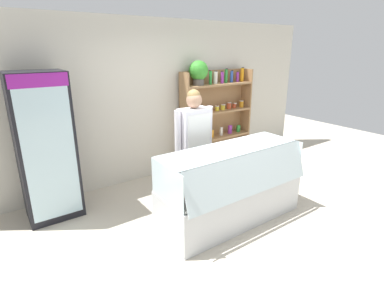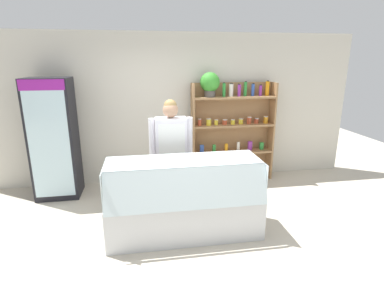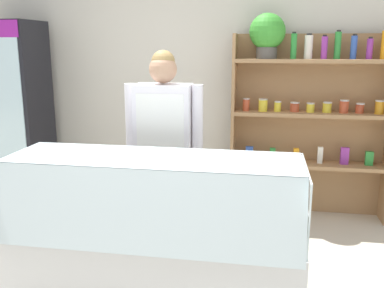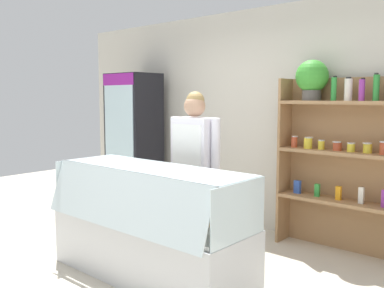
{
  "view_description": "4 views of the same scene",
  "coord_description": "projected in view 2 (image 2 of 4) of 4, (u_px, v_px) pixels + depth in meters",
  "views": [
    {
      "loc": [
        -2.6,
        -2.52,
        2.23
      ],
      "look_at": [
        -0.41,
        0.59,
        1.0
      ],
      "focal_mm": 28.0,
      "sensor_mm": 36.0,
      "label": 1
    },
    {
      "loc": [
        -0.59,
        -3.39,
        2.22
      ],
      "look_at": [
        0.1,
        0.75,
        1.04
      ],
      "focal_mm": 28.0,
      "sensor_mm": 36.0,
      "label": 2
    },
    {
      "loc": [
        0.61,
        -2.47,
        1.73
      ],
      "look_at": [
        0.06,
        0.71,
        0.97
      ],
      "focal_mm": 40.0,
      "sensor_mm": 36.0,
      "label": 3
    },
    {
      "loc": [
        2.66,
        -2.45,
        1.63
      ],
      "look_at": [
        -0.14,
        0.74,
        1.16
      ],
      "focal_mm": 40.0,
      "sensor_mm": 36.0,
      "label": 4
    }
  ],
  "objects": [
    {
      "name": "ground_plane",
      "position": [
        194.0,
        236.0,
        3.91
      ],
      "size": [
        12.0,
        12.0,
        0.0
      ],
      "primitive_type": "plane",
      "color": "beige"
    },
    {
      "name": "shop_clerk",
      "position": [
        171.0,
        146.0,
        4.4
      ],
      "size": [
        0.64,
        0.25,
        1.69
      ],
      "color": "#2D2D38",
      "rests_on": "ground"
    },
    {
      "name": "back_wall",
      "position": [
        175.0,
        109.0,
        5.53
      ],
      "size": [
        6.8,
        0.1,
        2.7
      ],
      "primitive_type": "cube",
      "color": "beige",
      "rests_on": "ground"
    },
    {
      "name": "drinks_fridge",
      "position": [
        54.0,
        139.0,
        4.86
      ],
      "size": [
        0.68,
        0.56,
        1.96
      ],
      "color": "black",
      "rests_on": "ground"
    },
    {
      "name": "shelving_unit",
      "position": [
        228.0,
        118.0,
        5.51
      ],
      "size": [
        1.54,
        0.34,
        2.02
      ],
      "color": "#9E754C",
      "rests_on": "ground"
    },
    {
      "name": "deli_display_case",
      "position": [
        184.0,
        211.0,
        3.92
      ],
      "size": [
        1.97,
        0.78,
        1.01
      ],
      "color": "silver",
      "rests_on": "ground"
    }
  ]
}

